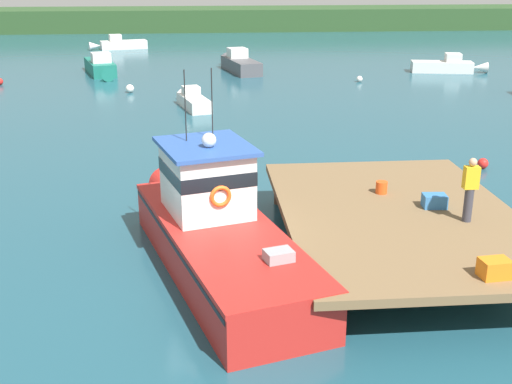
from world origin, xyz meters
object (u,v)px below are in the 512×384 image
(moored_boat_near_channel, at_px, (193,100))
(mooring_buoy_outer, at_px, (130,89))
(crate_single_far, at_px, (434,201))
(main_fishing_boat, at_px, (215,227))
(bait_bucket, at_px, (381,187))
(mooring_buoy_inshore, at_px, (0,81))
(mooring_buoy_channel_marker, at_px, (359,79))
(crate_stack_near_edge, at_px, (495,268))
(moored_boat_mid_harbor, at_px, (447,66))
(moored_boat_off_the_point, at_px, (120,44))
(deckhand_by_the_boat, at_px, (470,188))
(moored_boat_far_right, at_px, (239,63))
(mooring_buoy_spare_mooring, at_px, (483,163))
(moored_boat_outer_mooring, at_px, (101,67))

(moored_boat_near_channel, bearing_deg, mooring_buoy_outer, 129.55)
(crate_single_far, distance_m, mooring_buoy_outer, 25.48)
(main_fishing_boat, bearing_deg, crate_single_far, 4.18)
(main_fishing_boat, height_order, crate_single_far, main_fishing_boat)
(bait_bucket, bearing_deg, mooring_buoy_inshore, 124.48)
(main_fishing_boat, height_order, mooring_buoy_channel_marker, main_fishing_boat)
(crate_single_far, relative_size, moored_boat_near_channel, 0.14)
(bait_bucket, xyz_separation_m, mooring_buoy_outer, (-9.07, 22.14, -1.13))
(crate_stack_near_edge, relative_size, mooring_buoy_channel_marker, 1.55)
(main_fishing_boat, relative_size, moored_boat_mid_harbor, 1.87)
(moored_boat_off_the_point, relative_size, mooring_buoy_channel_marker, 13.20)
(crate_stack_near_edge, bearing_deg, bait_bucket, 99.93)
(bait_bucket, distance_m, mooring_buoy_inshore, 30.92)
(deckhand_by_the_boat, distance_m, mooring_buoy_inshore, 33.66)
(moored_boat_far_right, xyz_separation_m, mooring_buoy_spare_mooring, (7.61, -23.96, -0.34))
(mooring_buoy_outer, height_order, mooring_buoy_inshore, mooring_buoy_outer)
(main_fishing_boat, distance_m, mooring_buoy_channel_marker, 28.05)
(main_fishing_boat, xyz_separation_m, bait_bucket, (4.68, 1.62, 0.36))
(moored_boat_off_the_point, bearing_deg, main_fishing_boat, -80.80)
(crate_stack_near_edge, distance_m, moored_boat_outer_mooring, 36.54)
(moored_boat_outer_mooring, bearing_deg, moored_boat_near_channel, -61.03)
(mooring_buoy_inshore, bearing_deg, crate_stack_near_edge, -59.06)
(moored_boat_far_right, height_order, mooring_buoy_outer, moored_boat_far_right)
(moored_boat_mid_harbor, bearing_deg, moored_boat_off_the_point, 147.87)
(main_fishing_boat, relative_size, mooring_buoy_spare_mooring, 24.91)
(main_fishing_boat, distance_m, crate_single_far, 5.79)
(crate_single_far, bearing_deg, mooring_buoy_spare_mooring, 57.45)
(bait_bucket, relative_size, moored_boat_mid_harbor, 0.06)
(crate_single_far, bearing_deg, deckhand_by_the_boat, -65.28)
(moored_boat_mid_harbor, height_order, mooring_buoy_inshore, moored_boat_mid_harbor)
(moored_boat_off_the_point, height_order, moored_boat_far_right, moored_boat_far_right)
(crate_single_far, distance_m, moored_boat_off_the_point, 46.19)
(main_fishing_boat, distance_m, moored_boat_mid_harbor, 34.06)
(deckhand_by_the_boat, bearing_deg, mooring_buoy_spare_mooring, 63.56)
(crate_single_far, height_order, moored_boat_near_channel, crate_single_far)
(moored_boat_off_the_point, distance_m, mooring_buoy_channel_marker, 25.34)
(bait_bucket, distance_m, moored_boat_mid_harbor, 30.49)
(deckhand_by_the_boat, height_order, mooring_buoy_channel_marker, deckhand_by_the_boat)
(mooring_buoy_inshore, bearing_deg, moored_boat_far_right, 15.28)
(moored_boat_mid_harbor, distance_m, mooring_buoy_outer, 22.19)
(moored_boat_mid_harbor, xyz_separation_m, mooring_buoy_inshore, (-29.86, -2.39, -0.24))
(main_fishing_boat, height_order, mooring_buoy_inshore, main_fishing_boat)
(mooring_buoy_inshore, bearing_deg, main_fishing_boat, -64.68)
(deckhand_by_the_boat, relative_size, moored_boat_near_channel, 0.38)
(moored_boat_off_the_point, height_order, mooring_buoy_outer, moored_boat_off_the_point)
(moored_boat_far_right, bearing_deg, moored_boat_outer_mooring, -176.33)
(moored_boat_near_channel, xyz_separation_m, mooring_buoy_channel_marker, (10.69, 6.94, -0.18))
(moored_boat_mid_harbor, distance_m, moored_boat_near_channel, 20.46)
(crate_single_far, bearing_deg, crate_stack_near_edge, -92.41)
(crate_stack_near_edge, relative_size, bait_bucket, 1.76)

